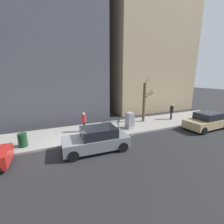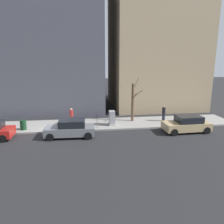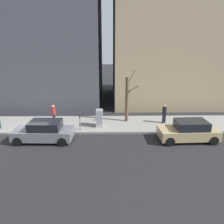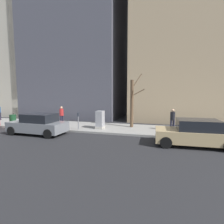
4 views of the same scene
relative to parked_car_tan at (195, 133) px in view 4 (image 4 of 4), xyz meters
The scene contains 12 objects.
ground_plane 12.07m from the parked_car_tan, 83.91° to the left, with size 120.00×120.00×0.00m, color #232326.
sidewalk 12.44m from the parked_car_tan, 74.70° to the left, with size 4.00×36.00×0.15m, color gray.
parked_car_tan is the anchor object (origin of this frame).
parked_car_grey 10.51m from the parked_car_tan, 89.69° to the left, with size 2.05×4.26×1.52m.
parking_meter 8.30m from the parked_car_tan, 77.97° to the left, with size 0.14×0.10×1.35m.
utility_box 7.08m from the parked_car_tan, 68.65° to the left, with size 0.83×0.61×1.43m.
bare_tree 5.90m from the parked_car_tan, 47.34° to the left, with size 1.66×1.17×4.50m.
trash_bin 15.10m from the parked_car_tan, 81.71° to the left, with size 0.56×0.56×0.90m, color #14381E.
pedestrian_near_meter 3.47m from the parked_car_tan, 16.79° to the left, with size 0.36×0.36×1.66m.
pedestrian_midblock 11.08m from the parked_car_tan, 72.56° to the left, with size 0.40×0.36×1.66m.
office_block_center 21.66m from the parked_car_tan, 45.05° to the left, with size 12.80×12.80×23.51m, color #4C4C56.
office_tower_right 29.90m from the parked_car_tan, 62.47° to the left, with size 12.45×12.45×21.71m, color #BCB29E.
Camera 4 is at (-11.91, -10.06, 2.98)m, focal length 28.00 mm.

